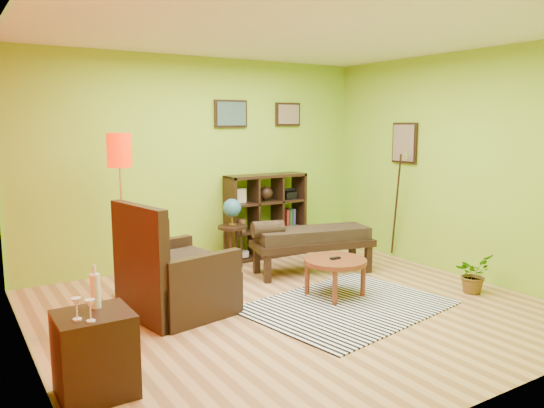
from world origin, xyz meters
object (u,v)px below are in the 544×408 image
armchair (173,280)px  globe_table (232,216)px  floor_lamp (120,165)px  potted_plant (473,278)px  side_cabinet (95,354)px  cube_shelf (267,216)px  bench (310,238)px  coffee_table (335,264)px

armchair → globe_table: armchair is taller
floor_lamp → potted_plant: floor_lamp is taller
armchair → side_cabinet: (-1.08, -1.26, -0.04)m
cube_shelf → bench: cube_shelf is taller
armchair → potted_plant: size_ratio=2.61×
cube_shelf → potted_plant: cube_shelf is taller
armchair → cube_shelf: (2.03, 1.49, 0.25)m
side_cabinet → globe_table: globe_table is taller
cube_shelf → armchair: bearing=-143.7°
cube_shelf → globe_table: bearing=-157.5°
armchair → side_cabinet: armchair is taller
globe_table → bench: (0.73, -0.74, -0.25)m
bench → armchair: bearing=-167.5°
side_cabinet → bench: bearing=28.7°
coffee_table → cube_shelf: size_ratio=0.58×
potted_plant → side_cabinet: bearing=-179.0°
coffee_table → floor_lamp: (-1.98, 1.30, 1.10)m
armchair → bench: size_ratio=0.71×
coffee_table → potted_plant: 1.61m
armchair → cube_shelf: bearing=36.3°
floor_lamp → potted_plant: size_ratio=4.09×
armchair → coffee_table: bearing=-14.6°
coffee_table → floor_lamp: bearing=146.8°
armchair → floor_lamp: floor_lamp is taller
side_cabinet → potted_plant: bearing=1.0°
globe_table → cube_shelf: (0.72, 0.30, -0.11)m
coffee_table → cube_shelf: (0.30, 1.94, 0.23)m
coffee_table → side_cabinet: side_cabinet is taller
bench → floor_lamp: bearing=170.2°
potted_plant → bench: bearing=124.3°
armchair → potted_plant: armchair is taller
globe_table → potted_plant: (1.84, -2.37, -0.54)m
floor_lamp → bench: floor_lamp is taller
armchair → side_cabinet: size_ratio=1.25×
globe_table → floor_lamp: bearing=-167.4°
floor_lamp → cube_shelf: 2.52m
coffee_table → armchair: bearing=165.4°
cube_shelf → potted_plant: 2.93m
side_cabinet → bench: 3.56m
side_cabinet → floor_lamp: floor_lamp is taller
armchair → bench: armchair is taller
floor_lamp → potted_plant: (3.40, -2.03, -1.30)m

